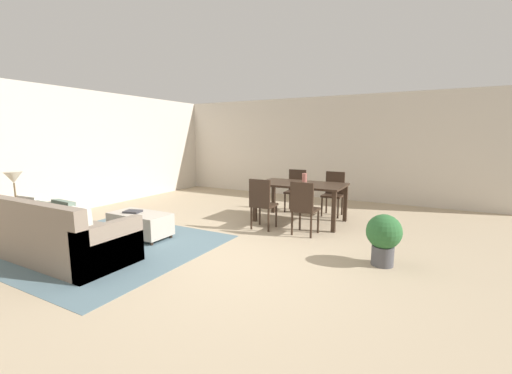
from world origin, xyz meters
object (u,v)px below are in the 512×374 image
Objects in this scene: dining_chair_near_right at (304,205)px; potted_plant at (384,236)px; dining_chair_far_right at (334,191)px; vase_centerpiece at (304,178)px; dining_table at (301,188)px; dining_chair_near_left at (262,201)px; book_on_ottoman at (133,212)px; dining_chair_far_left at (296,188)px; couch at (60,238)px; ottoman_table at (140,223)px; side_table at (17,213)px; table_lamp at (13,179)px.

dining_chair_near_right is 1.36× the size of potted_plant.
vase_centerpiece reaches higher than dining_chair_far_right.
dining_chair_far_right is at bearing 88.31° from dining_chair_near_right.
dining_chair_far_right reaches higher than dining_table.
dining_chair_near_left is at bearing -116.11° from dining_chair_far_right.
dining_table reaches higher than potted_plant.
dining_chair_near_left reaches higher than book_on_ottoman.
dining_chair_near_right is 1.89m from dining_chair_far_left.
dining_chair_near_right reaches higher than couch.
dining_chair_near_right is at bearing -65.68° from dining_table.
potted_plant is at bearing -61.45° from dining_chair_far_right.
ottoman_table is 1.72× the size of side_table.
ottoman_table is at bearing -149.11° from dining_chair_near_right.
table_lamp reaches higher than dining_chair_far_left.
dining_chair_near_right reaches higher than side_table.
book_on_ottoman is at bearing -132.55° from dining_table.
vase_centerpiece is (3.56, 3.30, -0.15)m from table_lamp.
ottoman_table is 3.08m from vase_centerpiece.
dining_chair_near_left is at bearing 38.57° from table_lamp.
dining_chair_near_left is at bearing -178.74° from dining_chair_near_right.
dining_chair_near_right is 1.00× the size of dining_chair_far_right.
potted_plant reaches higher than side_table.
vase_centerpiece is (2.04, 2.22, 0.62)m from ottoman_table.
dining_chair_far_left is at bearing 120.28° from vase_centerpiece.
dining_chair_near_right is 0.94m from vase_centerpiece.
book_on_ottoman reaches higher than ottoman_table.
side_table is 1.14× the size of table_lamp.
potted_plant is at bearing 10.23° from book_on_ottoman.
couch is 3.64m from dining_chair_near_right.
dining_table is 0.95m from dining_chair_far_right.
side_table is (-1.52, -1.07, 0.23)m from ottoman_table.
ottoman_table is 0.61× the size of dining_table.
side_table is at bearing -147.37° from dining_chair_near_right.
dining_chair_near_left and dining_chair_far_left have the same top height.
dining_chair_far_right is at bearing -1.77° from dining_chair_far_left.
side_table is 2.98× the size of vase_centerpiece.
side_table is (-1.32, 0.13, 0.17)m from couch.
vase_centerpiece reaches higher than dining_table.
couch is 4.08m from dining_table.
dining_chair_near_left is 0.78m from dining_chair_near_right.
dining_chair_far_left is at bearing 131.70° from potted_plant.
vase_centerpiece is at bearing 109.86° from dining_chair_near_right.
side_table is at bearing -136.37° from dining_table.
table_lamp is 0.31× the size of dining_table.
dining_table is (1.95, 2.24, 0.44)m from ottoman_table.
dining_chair_near_left is at bearing 55.81° from couch.
book_on_ottoman is (-0.13, -0.03, 0.19)m from ottoman_table.
dining_chair_near_left is at bearing 38.57° from side_table.
book_on_ottoman is at bearing 86.49° from couch.
ottoman_table is 1.11× the size of dining_chair_far_left.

